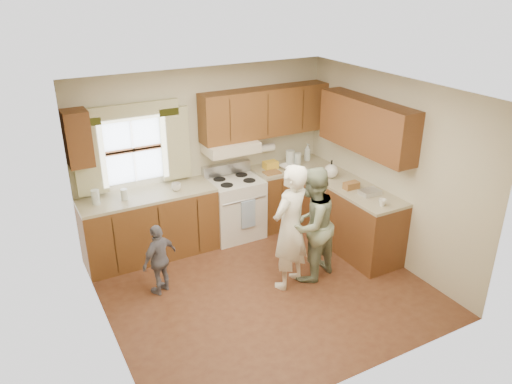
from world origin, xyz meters
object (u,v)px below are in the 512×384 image
woman_left (290,227)px  child (160,259)px  woman_right (311,225)px  stove (235,207)px

woman_left → child: bearing=-45.3°
child → woman_right: bearing=133.9°
stove → woman_left: bearing=-89.4°
stove → woman_right: (0.35, -1.48, 0.29)m
woman_left → child: 1.64m
child → woman_left: bearing=129.4°
woman_right → child: size_ratio=1.64×
woman_left → child: (-1.48, 0.62, -0.35)m
stove → child: stove is taller
woman_right → child: (-1.80, 0.60, -0.30)m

